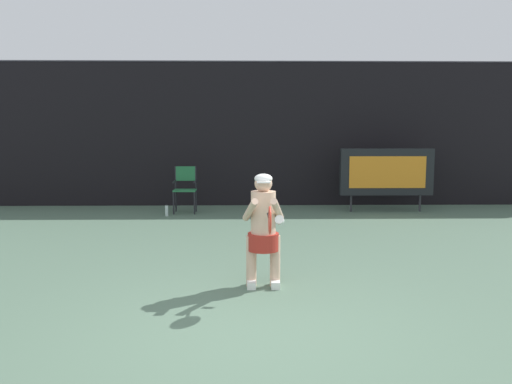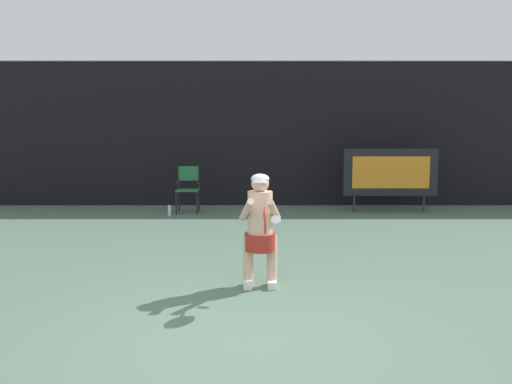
# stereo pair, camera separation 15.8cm
# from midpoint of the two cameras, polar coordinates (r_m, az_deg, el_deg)

# --- Properties ---
(ground) EXTENTS (18.00, 22.00, 0.03)m
(ground) POSITION_cam_midpoint_polar(r_m,az_deg,el_deg) (4.98, -1.52, -16.65)
(ground) COLOR #4E6855
(backdrop_screen) EXTENTS (18.00, 0.12, 3.66)m
(backdrop_screen) POSITION_cam_midpoint_polar(r_m,az_deg,el_deg) (13.24, -1.25, 6.34)
(backdrop_screen) COLOR black
(backdrop_screen) RESTS_ON ground
(scoreboard) EXTENTS (2.20, 0.21, 1.50)m
(scoreboard) POSITION_cam_midpoint_polar(r_m,az_deg,el_deg) (12.59, 13.83, 2.15)
(scoreboard) COLOR black
(scoreboard) RESTS_ON ground
(umpire_chair) EXTENTS (0.52, 0.44, 1.08)m
(umpire_chair) POSITION_cam_midpoint_polar(r_m,az_deg,el_deg) (12.25, -8.18, 0.61)
(umpire_chair) COLOR black
(umpire_chair) RESTS_ON ground
(water_bottle) EXTENTS (0.07, 0.07, 0.27)m
(water_bottle) POSITION_cam_midpoint_polar(r_m,az_deg,el_deg) (11.90, -10.19, -2.03)
(water_bottle) COLOR silver
(water_bottle) RESTS_ON ground
(tennis_player) EXTENTS (0.53, 0.61, 1.43)m
(tennis_player) POSITION_cam_midpoint_polar(r_m,az_deg,el_deg) (6.47, 0.12, -3.82)
(tennis_player) COLOR white
(tennis_player) RESTS_ON ground
(tennis_racket) EXTENTS (0.03, 0.60, 0.31)m
(tennis_racket) POSITION_cam_midpoint_polar(r_m,az_deg,el_deg) (5.80, 0.74, -3.09)
(tennis_racket) COLOR black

